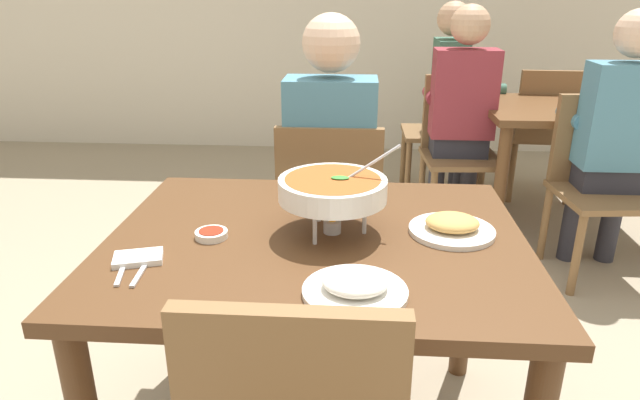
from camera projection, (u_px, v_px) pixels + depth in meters
dining_table_main at (316, 271)px, 1.59m from camera, size 1.16×0.93×0.75m
chair_diner_main at (330, 212)px, 2.33m from camera, size 0.44×0.44×0.90m
diner_main at (331, 156)px, 2.28m from camera, size 0.40×0.45×1.31m
curry_bowl at (333, 190)px, 1.52m from camera, size 0.33×0.30×0.26m
rice_plate at (355, 287)px, 1.25m from camera, size 0.24×0.24×0.06m
appetizer_plate at (452, 227)px, 1.56m from camera, size 0.24×0.24×0.06m
sauce_dish at (211, 234)px, 1.53m from camera, size 0.09×0.09×0.02m
napkin_folded at (138, 258)px, 1.40m from camera, size 0.14×0.11×0.02m
fork_utensil at (123, 269)px, 1.36m from camera, size 0.05×0.17×0.01m
spoon_utensil at (143, 269)px, 1.36m from camera, size 0.02×0.17×0.01m
dining_table_far at (568, 129)px, 3.26m from camera, size 1.00×0.80×0.75m
chair_bg_left at (459, 142)px, 3.38m from camera, size 0.47×0.47×0.90m
chair_bg_middle at (599, 176)px, 2.78m from camera, size 0.48×0.48×0.90m
chair_bg_right at (449, 123)px, 3.85m from camera, size 0.44×0.44×0.90m
chair_bg_corner at (544, 127)px, 3.73m from camera, size 0.46×0.46×0.90m
patron_bg_left at (462, 105)px, 3.25m from camera, size 0.40×0.45×1.31m
patron_bg_middle at (617, 129)px, 2.70m from camera, size 0.40×0.45×1.31m
patron_bg_right at (454, 89)px, 3.77m from camera, size 0.45×0.40×1.31m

